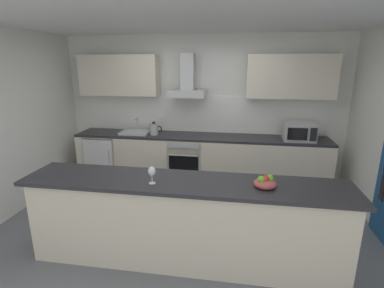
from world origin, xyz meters
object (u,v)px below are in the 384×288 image
Objects in this scene: sink at (136,132)px; fruit_bowl at (265,183)px; microwave at (299,131)px; oven at (187,159)px; wine_glass at (152,172)px; refrigerator at (105,157)px; range_hood at (188,83)px; kettle at (154,129)px.

sink reaches higher than fruit_bowl.
sink is (-2.80, 0.04, -0.12)m from microwave.
wine_glass reaches higher than oven.
refrigerator is 0.79m from sink.
microwave reaches higher than refrigerator.
range_hood is (-0.00, 0.13, 1.33)m from oven.
microwave reaches higher than oven.
fruit_bowl is at bearing -62.94° from range_hood.
wine_glass is at bearing -129.16° from microwave.
kettle is 2.31m from wine_glass.
wine_glass is at bearing -175.26° from fruit_bowl.
oven is at bearing 0.10° from refrigerator.
range_hood is at bearing 7.28° from sink.
fruit_bowl is (1.17, -2.16, 0.54)m from oven.
refrigerator is 1.70× the size of sink.
wine_glass is (1.60, -2.25, 0.66)m from refrigerator.
kettle is at bearing -179.86° from microwave.
range_hood is 3.27× the size of fruit_bowl.
kettle is at bearing -7.16° from sink.
kettle reaches higher than wine_glass.
oven is 2.52m from fruit_bowl.
sink is 1.73× the size of kettle.
fruit_bowl is (-0.70, -2.13, -0.05)m from microwave.
wine_glass is (-1.81, -2.22, 0.03)m from microwave.
refrigerator is 3.86× the size of fruit_bowl.
oven is 3.64× the size of fruit_bowl.
range_hood is (0.93, 0.12, 0.86)m from sink.
sink reaches higher than oven.
range_hood reaches higher than fruit_bowl.
microwave is 2.24m from fruit_bowl.
kettle is (-2.44, -0.01, -0.04)m from microwave.
oven is at bearing 179.15° from microwave.
oven is 1.96m from microwave.
wine_glass is at bearing -74.17° from kettle.
wine_glass is (0.06, -2.25, 0.62)m from oven.
fruit_bowl is at bearing -50.68° from kettle.
fruit_bowl is at bearing -45.98° from sink.
oven is at bearing 91.45° from wine_glass.
sink is 2.27× the size of fruit_bowl.
oven is 1.33m from range_hood.
microwave reaches higher than wine_glass.
sink is at bearing 1.29° from refrigerator.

